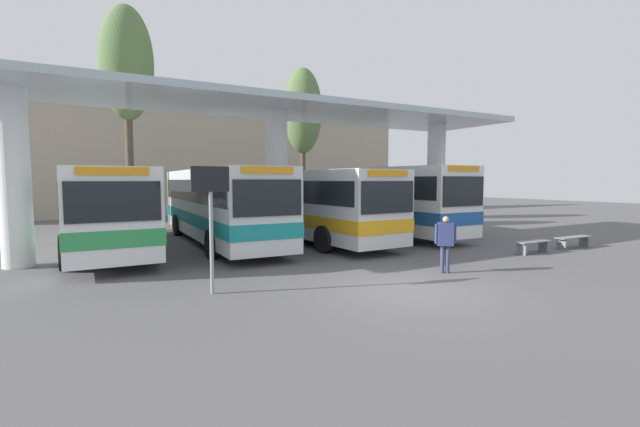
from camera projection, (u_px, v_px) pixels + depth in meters
name	position (u px, v px, depth m)	size (l,w,h in m)	color
ground_plane	(407.00, 289.00, 10.68)	(100.00, 100.00, 0.00)	#565456
townhouse_backdrop	(182.00, 138.00, 33.21)	(40.00, 0.58, 10.33)	tan
station_canopy	(276.00, 130.00, 17.36)	(22.63, 5.21, 5.78)	silver
transit_bus_left_bay	(105.00, 206.00, 16.43)	(2.87, 11.30, 3.11)	white
transit_bus_center_bay	(218.00, 202.00, 18.51)	(2.91, 12.21, 3.17)	silver
transit_bus_right_bay	(306.00, 202.00, 19.54)	(3.07, 11.55, 3.11)	silver
transit_bus_far_right_bay	(379.00, 197.00, 21.55)	(2.82, 10.84, 3.32)	white
waiting_bench_near_pillar	(533.00, 244.00, 15.91)	(1.62, 0.44, 0.46)	slate
waiting_bench_mid_platform	(573.00, 239.00, 17.16)	(1.95, 0.44, 0.46)	slate
info_sign_platform	(211.00, 204.00, 10.10)	(0.90, 0.09, 3.05)	gray
pedestrian_waiting	(445.00, 239.00, 12.48)	(0.56, 0.45, 1.68)	#333856
poplar_tree_behind_left	(303.00, 112.00, 28.33)	(2.55, 2.55, 10.12)	#473A2B
poplar_tree_behind_right	(127.00, 66.00, 22.03)	(2.66, 2.66, 11.69)	#473A2B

